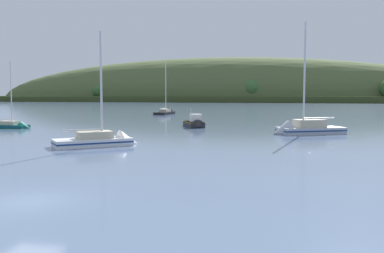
{
  "coord_description": "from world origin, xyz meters",
  "views": [
    {
      "loc": [
        10.67,
        -17.05,
        4.82
      ],
      "look_at": [
        2.0,
        29.5,
        1.19
      ],
      "focal_mm": 39.59,
      "sensor_mm": 36.0,
      "label": 1
    }
  ],
  "objects_px": {
    "sailboat_midwater_white": "(103,144)",
    "fishing_boat_moored": "(195,124)",
    "sailboat_outer_reach": "(166,114)",
    "sailboat_far_left": "(13,127)",
    "sailboat_near_mooring": "(302,131)"
  },
  "relations": [
    {
      "from": "sailboat_midwater_white",
      "to": "fishing_boat_moored",
      "type": "xyz_separation_m",
      "value": [
        4.54,
        23.45,
        0.27
      ]
    },
    {
      "from": "sailboat_outer_reach",
      "to": "sailboat_midwater_white",
      "type": "bearing_deg",
      "value": -164.02
    },
    {
      "from": "sailboat_outer_reach",
      "to": "fishing_boat_moored",
      "type": "distance_m",
      "value": 39.55
    },
    {
      "from": "sailboat_midwater_white",
      "to": "sailboat_far_left",
      "type": "height_order",
      "value": "sailboat_midwater_white"
    },
    {
      "from": "sailboat_midwater_white",
      "to": "sailboat_far_left",
      "type": "xyz_separation_m",
      "value": [
        -20.47,
        16.74,
        -0.07
      ]
    },
    {
      "from": "sailboat_midwater_white",
      "to": "fishing_boat_moored",
      "type": "bearing_deg",
      "value": 41.2
    },
    {
      "from": "sailboat_near_mooring",
      "to": "sailboat_outer_reach",
      "type": "bearing_deg",
      "value": -82.93
    },
    {
      "from": "sailboat_far_left",
      "to": "sailboat_midwater_white",
      "type": "bearing_deg",
      "value": -35.66
    },
    {
      "from": "sailboat_far_left",
      "to": "sailboat_outer_reach",
      "type": "bearing_deg",
      "value": 79.04
    },
    {
      "from": "sailboat_near_mooring",
      "to": "sailboat_far_left",
      "type": "height_order",
      "value": "sailboat_near_mooring"
    },
    {
      "from": "sailboat_outer_reach",
      "to": "sailboat_far_left",
      "type": "bearing_deg",
      "value": 172.89
    },
    {
      "from": "sailboat_near_mooring",
      "to": "sailboat_far_left",
      "type": "distance_m",
      "value": 39.69
    },
    {
      "from": "sailboat_midwater_white",
      "to": "fishing_boat_moored",
      "type": "height_order",
      "value": "sailboat_midwater_white"
    },
    {
      "from": "sailboat_near_mooring",
      "to": "sailboat_far_left",
      "type": "bearing_deg",
      "value": -26.94
    },
    {
      "from": "sailboat_near_mooring",
      "to": "sailboat_outer_reach",
      "type": "height_order",
      "value": "sailboat_near_mooring"
    }
  ]
}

